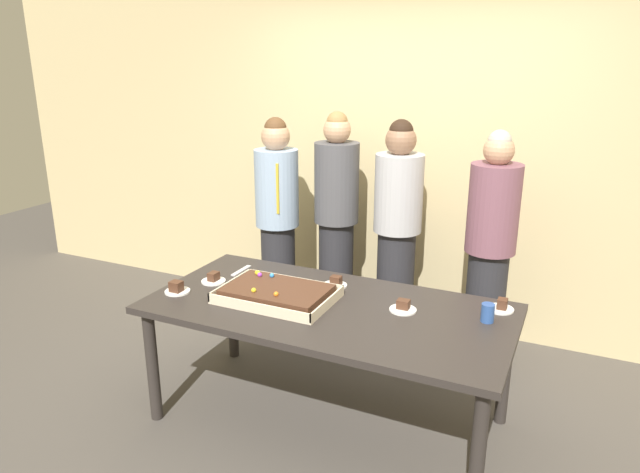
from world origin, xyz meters
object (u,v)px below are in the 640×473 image
at_px(drink_cup_nearest, 488,313).
at_px(plated_slice_near_right, 177,289).
at_px(person_serving_front, 397,231).
at_px(person_far_right_suit, 336,221).
at_px(party_table, 328,318).
at_px(plated_slice_near_left, 501,307).
at_px(cake_server_utensil, 241,271).
at_px(plated_slice_far_right, 335,283).
at_px(plated_slice_center_front, 403,307).
at_px(person_striped_tie_right, 490,250).
at_px(person_green_shirt_behind, 278,222).
at_px(sheet_cake, 277,293).
at_px(plated_slice_far_left, 214,279).

bearing_deg(drink_cup_nearest, plated_slice_near_right, -167.60).
height_order(person_serving_front, person_far_right_suit, person_far_right_suit).
distance_m(party_table, plated_slice_near_right, 0.92).
xyz_separation_m(plated_slice_near_left, person_far_right_suit, (-1.34, 0.79, 0.13)).
bearing_deg(cake_server_utensil, plated_slice_far_right, 2.23).
relative_size(plated_slice_near_left, plated_slice_center_front, 1.00).
bearing_deg(party_table, person_striped_tie_right, 56.25).
bearing_deg(party_table, person_green_shirt_behind, 131.48).
distance_m(party_table, person_far_right_suit, 1.25).
height_order(plated_slice_center_front, person_serving_front, person_serving_front).
xyz_separation_m(sheet_cake, person_striped_tie_right, (1.01, 1.10, 0.07)).
bearing_deg(sheet_cake, party_table, 8.34).
bearing_deg(person_serving_front, person_striped_tie_right, 97.46).
relative_size(person_green_shirt_behind, person_striped_tie_right, 1.01).
relative_size(plated_slice_near_left, person_serving_front, 0.09).
bearing_deg(plated_slice_far_left, plated_slice_near_left, 11.10).
height_order(plated_slice_near_right, person_serving_front, person_serving_front).
bearing_deg(plated_slice_near_right, person_serving_front, 55.85).
bearing_deg(plated_slice_far_left, cake_server_utensil, 76.89).
relative_size(plated_slice_near_left, cake_server_utensil, 0.75).
height_order(sheet_cake, person_green_shirt_behind, person_green_shirt_behind).
bearing_deg(plated_slice_near_right, cake_server_utensil, 71.88).
xyz_separation_m(plated_slice_far_left, person_striped_tie_right, (1.50, 1.03, 0.09)).
height_order(party_table, drink_cup_nearest, drink_cup_nearest).
relative_size(plated_slice_near_left, drink_cup_nearest, 1.50).
height_order(plated_slice_far_right, person_serving_front, person_serving_front).
relative_size(plated_slice_far_left, person_serving_front, 0.09).
relative_size(drink_cup_nearest, person_far_right_suit, 0.06).
bearing_deg(person_far_right_suit, plated_slice_far_left, -24.08).
height_order(sheet_cake, person_striped_tie_right, person_striped_tie_right).
distance_m(party_table, plated_slice_far_right, 0.31).
bearing_deg(plated_slice_near_left, plated_slice_near_right, -162.45).
height_order(plated_slice_near_left, person_far_right_suit, person_far_right_suit).
bearing_deg(plated_slice_far_left, party_table, -1.75).
relative_size(plated_slice_near_right, person_far_right_suit, 0.09).
xyz_separation_m(party_table, cake_server_utensil, (-0.74, 0.26, 0.08)).
relative_size(cake_server_utensil, person_green_shirt_behind, 0.12).
height_order(cake_server_utensil, person_serving_front, person_serving_front).
distance_m(person_serving_front, person_far_right_suit, 0.48).
xyz_separation_m(party_table, sheet_cake, (-0.30, -0.04, 0.11)).
bearing_deg(person_far_right_suit, plated_slice_near_left, 52.26).
relative_size(plated_slice_far_left, person_far_right_suit, 0.09).
relative_size(person_green_shirt_behind, person_far_right_suit, 0.97).
bearing_deg(plated_slice_far_left, person_green_shirt_behind, 94.89).
distance_m(plated_slice_far_left, person_far_right_suit, 1.18).
bearing_deg(plated_slice_far_right, plated_slice_center_front, -18.75).
relative_size(person_striped_tie_right, person_far_right_suit, 0.96).
distance_m(person_serving_front, person_green_shirt_behind, 0.92).
xyz_separation_m(sheet_cake, plated_slice_far_left, (-0.49, 0.07, -0.02)).
bearing_deg(person_far_right_suit, person_green_shirt_behind, -77.07).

